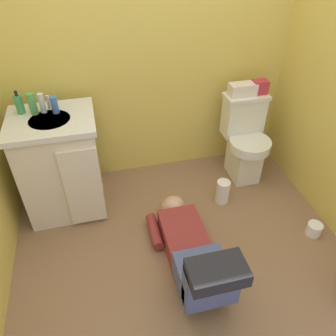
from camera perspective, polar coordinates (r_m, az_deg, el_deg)
name	(u,v)px	position (r m, az deg, el deg)	size (l,w,h in m)	color
ground_plane	(180,246)	(2.52, 2.00, -13.26)	(2.84, 2.97, 0.04)	#886546
wall_back	(147,36)	(2.68, -3.66, 21.77)	(2.50, 0.08, 2.40)	#D9C153
toilet	(245,140)	(2.97, 13.05, 4.79)	(0.36, 0.46, 0.75)	silver
vanity_cabinet	(61,165)	(2.64, -17.84, 0.52)	(0.60, 0.53, 0.82)	beige
faucet	(49,102)	(2.54, -19.85, 10.59)	(0.02, 0.02, 0.10)	silver
person_plumber	(193,253)	(2.24, 4.25, -14.35)	(0.39, 1.06, 0.52)	maroon
tissue_box	(243,89)	(2.82, 12.69, 13.05)	(0.22, 0.11, 0.10)	silver
toiletry_bag	(260,87)	(2.88, 15.49, 13.28)	(0.12, 0.09, 0.11)	#B22D3F
soap_dispenser	(19,104)	(2.54, -24.20, 9.97)	(0.06, 0.06, 0.17)	#3C9053
bottle_green	(32,104)	(2.49, -22.29, 10.17)	(0.05, 0.05, 0.15)	#4F9C51
bottle_clear	(42,103)	(2.49, -20.84, 10.38)	(0.04, 0.04, 0.14)	silver
bottle_blue	(55,105)	(2.46, -18.91, 10.22)	(0.05, 0.05, 0.12)	#3D6CBD
paper_towel_roll	(223,192)	(2.79, 9.38, -4.03)	(0.11, 0.11, 0.21)	white
toilet_paper_roll	(314,229)	(2.76, 23.82, -9.59)	(0.11, 0.11, 0.10)	white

